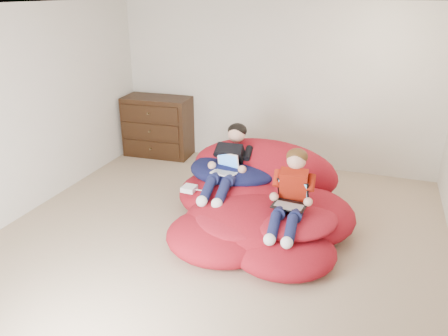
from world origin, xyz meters
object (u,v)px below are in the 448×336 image
Objects in this scene: dresser at (158,126)px; older_boy at (229,160)px; laptop_white at (226,167)px; beanbag_pile at (259,202)px; laptop_black at (291,198)px; younger_boy at (291,191)px.

older_boy is (1.78, -1.52, 0.18)m from dresser.
laptop_white is (1.78, -1.63, 0.13)m from dresser.
laptop_black is at bearing -40.22° from beanbag_pile.
laptop_black is (0.89, -0.46, -0.06)m from laptop_white.
older_boy is at bearing 90.00° from laptop_white.
beanbag_pile reaches higher than laptop_white.
older_boy is 1.07m from laptop_black.
older_boy reaches higher than beanbag_pile.
dresser is 3.39m from laptop_black.
dresser reaches higher than beanbag_pile.
younger_boy is at bearing -37.84° from dresser.
laptop_black is at bearing -90.00° from younger_boy.
laptop_black is (0.45, -0.38, 0.30)m from beanbag_pile.
beanbag_pile is 0.70m from younger_boy.
older_boy is (-0.44, 0.19, 0.41)m from beanbag_pile.
younger_boy is 2.57× the size of laptop_black.
older_boy is at bearing 147.51° from laptop_black.
younger_boy is (0.89, -0.56, -0.03)m from older_boy.
dresser is at bearing 142.05° from laptop_black.
beanbag_pile is 2.42× the size of younger_boy.
younger_boy reaches higher than dresser.
dresser is 0.96× the size of older_boy.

